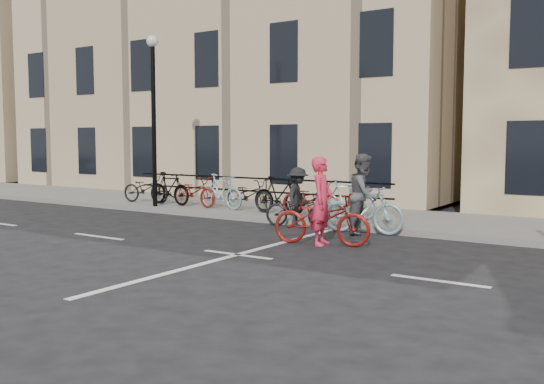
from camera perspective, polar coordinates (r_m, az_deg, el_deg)
The scene contains 9 objects.
ground at distance 11.89m, azimuth -3.27°, elevation -5.93°, with size 120.00×120.00×0.00m, color black.
sidewalk at distance 19.01m, azimuth -2.14°, elevation -1.58°, with size 46.00×4.00×0.15m, color slate.
building_west at distance 27.64m, azimuth -2.16°, elevation 11.01°, with size 20.00×10.00×10.00m, color tan.
building_far at distance 39.92m, azimuth -22.63°, elevation 8.06°, with size 12.00×10.00×9.00m, color tan.
lamp_post at distance 19.30m, azimuth -11.10°, elevation 8.58°, with size 0.36×0.36×5.28m.
parked_bikes at distance 18.10m, azimuth -3.57°, elevation -0.11°, with size 9.35×1.23×1.05m.
cyclist_pink at distance 12.93m, azimuth 4.69°, elevation -2.13°, with size 2.22×1.18×1.88m.
cyclist_grey at distance 14.55m, azimuth 8.62°, elevation -0.90°, with size 2.02×0.99×1.91m.
cyclist_dark at distance 15.55m, azimuth 2.44°, elevation -1.09°, with size 1.82×1.10×1.54m.
Camera 1 is at (6.99, -9.36, 2.25)m, focal length 40.00 mm.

